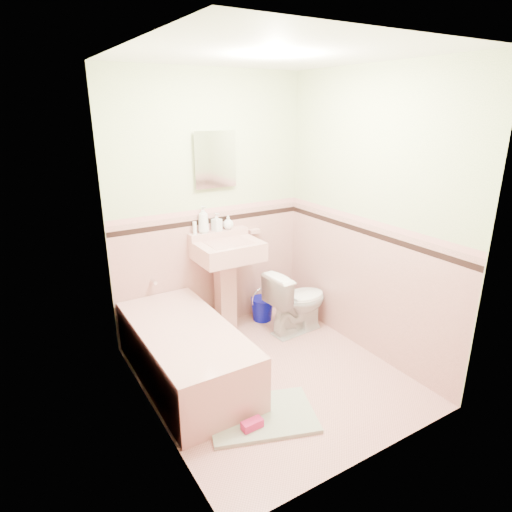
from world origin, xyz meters
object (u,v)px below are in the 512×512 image
soap_bottle_mid (217,222)px  bucket (262,309)px  medicine_cabinet (215,160)px  soap_bottle_left (203,220)px  bathtub (186,355)px  shoe (252,424)px  sink (228,288)px  soap_bottle_right (228,222)px  toilet (297,301)px

soap_bottle_mid → bucket: bearing=-15.8°
medicine_cabinet → soap_bottle_left: medicine_cabinet is taller
bathtub → shoe: bearing=-80.3°
sink → soap_bottle_right: size_ratio=7.16×
soap_bottle_left → soap_bottle_right: size_ratio=1.94×
bathtub → sink: sink is taller
bucket → shoe: size_ratio=1.59×
soap_bottle_mid → soap_bottle_right: 0.13m
shoe → medicine_cabinet: bearing=69.2°
bucket → medicine_cabinet: bearing=160.1°
bathtub → bucket: (1.11, 0.58, -0.10)m
medicine_cabinet → soap_bottle_right: size_ratio=3.65×
medicine_cabinet → bucket: (0.43, -0.16, -1.58)m
soap_bottle_left → soap_bottle_right: (0.27, 0.00, -0.06)m
bathtub → bucket: bathtub is taller
bathtub → bucket: size_ratio=6.15×
bathtub → soap_bottle_right: 1.37m
soap_bottle_mid → sink: bearing=-85.3°
sink → shoe: sink is taller
soap_bottle_mid → soap_bottle_right: soap_bottle_mid is taller
medicine_cabinet → soap_bottle_mid: bearing=-116.3°
bathtub → medicine_cabinet: medicine_cabinet is taller
soap_bottle_left → toilet: bearing=-34.1°
bathtub → shoe: (0.14, -0.83, -0.16)m
soap_bottle_right → toilet: bearing=-46.3°
toilet → shoe: toilet is taller
medicine_cabinet → soap_bottle_mid: (-0.01, -0.03, -0.59)m
sink → shoe: (-0.54, -1.36, -0.42)m
soap_bottle_left → shoe: soap_bottle_left is taller
soap_bottle_mid → bucket: (0.45, -0.13, -0.99)m
soap_bottle_mid → toilet: soap_bottle_mid is taller
soap_bottle_left → soap_bottle_mid: size_ratio=1.50×
medicine_cabinet → soap_bottle_mid: medicine_cabinet is taller
bathtub → soap_bottle_right: bearing=41.9°
bathtub → sink: (0.68, 0.53, 0.25)m
sink → bathtub: bearing=-142.1°
sink → bucket: 0.56m
bucket → shoe: bucket is taller
bathtub → medicine_cabinet: (0.68, 0.74, 1.47)m
shoe → toilet: bearing=40.2°
soap_bottle_mid → toilet: size_ratio=0.26×
bathtub → soap_bottle_left: size_ratio=5.77×
bathtub → soap_bottle_right: soap_bottle_right is taller
bathtub → soap_bottle_left: (0.53, 0.71, 0.93)m
soap_bottle_right → shoe: soap_bottle_right is taller
toilet → bucket: bearing=19.1°
toilet → bucket: (-0.17, 0.38, -0.21)m
medicine_cabinet → toilet: bearing=-42.1°
toilet → medicine_cabinet: bearing=43.6°
medicine_cabinet → sink: bearing=-90.0°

